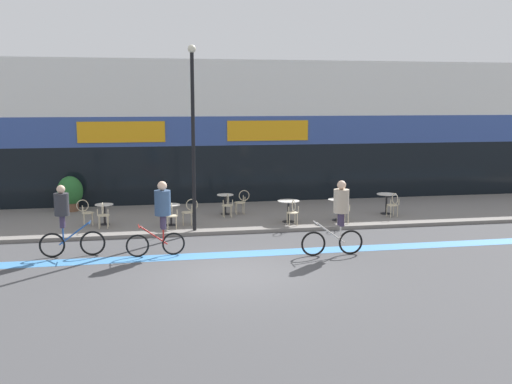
{
  "coord_description": "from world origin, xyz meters",
  "views": [
    {
      "loc": [
        -2.13,
        -14.62,
        4.4
      ],
      "look_at": [
        1.6,
        5.3,
        1.27
      ],
      "focal_mm": 42.0,
      "sensor_mm": 36.0,
      "label": 1
    }
  ],
  "objects_px": {
    "bistro_table_0": "(104,210)",
    "cyclist_2": "(65,217)",
    "cafe_chair_5_near": "(393,203)",
    "lamp_post": "(193,127)",
    "bistro_table_4": "(338,205)",
    "bistro_table_2": "(225,200)",
    "cafe_chair_1_side": "(189,210)",
    "cafe_chair_2_side": "(242,200)",
    "cafe_chair_2_near": "(228,204)",
    "cyclist_1": "(339,213)",
    "cafe_chair_3_near": "(293,211)",
    "planter_pot": "(70,193)",
    "cafe_chair_0_side": "(86,211)",
    "bistro_table_3": "(288,207)",
    "bistro_table_1": "(171,211)",
    "cyclist_0": "(161,212)",
    "bistro_table_5": "(387,200)",
    "cafe_chair_0_near": "(103,213)",
    "cafe_chair_4_near": "(344,209)",
    "cafe_chair_1_near": "(172,214)"
  },
  "relations": [
    {
      "from": "cafe_chair_1_side",
      "to": "cafe_chair_5_near",
      "type": "distance_m",
      "value": 7.49
    },
    {
      "from": "cyclist_1",
      "to": "cafe_chair_1_side",
      "type": "bearing_deg",
      "value": -47.81
    },
    {
      "from": "cafe_chair_3_near",
      "to": "lamp_post",
      "type": "distance_m",
      "value": 4.45
    },
    {
      "from": "bistro_table_1",
      "to": "cafe_chair_4_near",
      "type": "height_order",
      "value": "cafe_chair_4_near"
    },
    {
      "from": "planter_pot",
      "to": "cafe_chair_0_side",
      "type": "bearing_deg",
      "value": -74.06
    },
    {
      "from": "bistro_table_2",
      "to": "cafe_chair_5_near",
      "type": "height_order",
      "value": "cafe_chair_5_near"
    },
    {
      "from": "cafe_chair_2_near",
      "to": "lamp_post",
      "type": "relative_size",
      "value": 0.15
    },
    {
      "from": "cafe_chair_2_side",
      "to": "cafe_chair_2_near",
      "type": "bearing_deg",
      "value": 43.88
    },
    {
      "from": "planter_pot",
      "to": "cafe_chair_4_near",
      "type": "bearing_deg",
      "value": -24.01
    },
    {
      "from": "cafe_chair_3_near",
      "to": "cafe_chair_1_near",
      "type": "bearing_deg",
      "value": 85.73
    },
    {
      "from": "planter_pot",
      "to": "cyclist_2",
      "type": "bearing_deg",
      "value": -84.59
    },
    {
      "from": "cafe_chair_1_side",
      "to": "cafe_chair_3_near",
      "type": "height_order",
      "value": "same"
    },
    {
      "from": "cafe_chair_2_near",
      "to": "cafe_chair_5_near",
      "type": "relative_size",
      "value": 1.0
    },
    {
      "from": "cafe_chair_2_near",
      "to": "cyclist_1",
      "type": "bearing_deg",
      "value": -156.05
    },
    {
      "from": "planter_pot",
      "to": "lamp_post",
      "type": "height_order",
      "value": "lamp_post"
    },
    {
      "from": "cafe_chair_5_near",
      "to": "bistro_table_2",
      "type": "bearing_deg",
      "value": 67.69
    },
    {
      "from": "bistro_table_4",
      "to": "cafe_chair_3_near",
      "type": "height_order",
      "value": "cafe_chair_3_near"
    },
    {
      "from": "cyclist_2",
      "to": "cafe_chair_5_near",
      "type": "bearing_deg",
      "value": 13.6
    },
    {
      "from": "cafe_chair_5_near",
      "to": "bistro_table_3",
      "type": "bearing_deg",
      "value": 85.42
    },
    {
      "from": "cafe_chair_5_near",
      "to": "lamp_post",
      "type": "xyz_separation_m",
      "value": [
        -7.39,
        -0.92,
        2.9
      ]
    },
    {
      "from": "bistro_table_4",
      "to": "lamp_post",
      "type": "relative_size",
      "value": 0.13
    },
    {
      "from": "bistro_table_0",
      "to": "bistro_table_3",
      "type": "height_order",
      "value": "bistro_table_3"
    },
    {
      "from": "cafe_chair_0_side",
      "to": "cafe_chair_3_near",
      "type": "relative_size",
      "value": 1.0
    },
    {
      "from": "cafe_chair_3_near",
      "to": "cafe_chair_5_near",
      "type": "distance_m",
      "value": 4.08
    },
    {
      "from": "cafe_chair_0_near",
      "to": "cafe_chair_3_near",
      "type": "distance_m",
      "value": 6.41
    },
    {
      "from": "cafe_chair_1_side",
      "to": "cafe_chair_2_near",
      "type": "bearing_deg",
      "value": -139.98
    },
    {
      "from": "bistro_table_1",
      "to": "bistro_table_2",
      "type": "xyz_separation_m",
      "value": [
        2.1,
        1.63,
        0.02
      ]
    },
    {
      "from": "bistro_table_2",
      "to": "cafe_chair_1_side",
      "type": "relative_size",
      "value": 0.84
    },
    {
      "from": "bistro_table_0",
      "to": "cyclist_2",
      "type": "distance_m",
      "value": 3.88
    },
    {
      "from": "cafe_chair_3_near",
      "to": "cafe_chair_2_side",
      "type": "bearing_deg",
      "value": 27.73
    },
    {
      "from": "cafe_chair_2_side",
      "to": "cyclist_0",
      "type": "height_order",
      "value": "cyclist_0"
    },
    {
      "from": "cafe_chair_0_near",
      "to": "cafe_chair_0_side",
      "type": "distance_m",
      "value": 0.87
    },
    {
      "from": "cafe_chair_2_side",
      "to": "cyclist_0",
      "type": "relative_size",
      "value": 0.42
    },
    {
      "from": "cafe_chair_4_near",
      "to": "bistro_table_4",
      "type": "bearing_deg",
      "value": -5.82
    },
    {
      "from": "bistro_table_2",
      "to": "bistro_table_3",
      "type": "height_order",
      "value": "bistro_table_3"
    },
    {
      "from": "bistro_table_2",
      "to": "bistro_table_5",
      "type": "relative_size",
      "value": 0.99
    },
    {
      "from": "bistro_table_4",
      "to": "cafe_chair_3_near",
      "type": "relative_size",
      "value": 0.85
    },
    {
      "from": "cyclist_2",
      "to": "cafe_chair_2_side",
      "type": "bearing_deg",
      "value": 37.56
    },
    {
      "from": "cafe_chair_0_side",
      "to": "cafe_chair_1_side",
      "type": "xyz_separation_m",
      "value": [
        3.51,
        -0.54,
        0.0
      ]
    },
    {
      "from": "cyclist_0",
      "to": "cyclist_2",
      "type": "bearing_deg",
      "value": -11.34
    },
    {
      "from": "bistro_table_0",
      "to": "cyclist_0",
      "type": "distance_m",
      "value": 4.55
    },
    {
      "from": "cafe_chair_3_near",
      "to": "planter_pot",
      "type": "distance_m",
      "value": 8.9
    },
    {
      "from": "cafe_chair_4_near",
      "to": "planter_pot",
      "type": "xyz_separation_m",
      "value": [
        -9.63,
        4.29,
        0.19
      ]
    },
    {
      "from": "bistro_table_1",
      "to": "planter_pot",
      "type": "distance_m",
      "value": 5.06
    },
    {
      "from": "bistro_table_5",
      "to": "bistro_table_0",
      "type": "bearing_deg",
      "value": -179.68
    },
    {
      "from": "bistro_table_0",
      "to": "cafe_chair_1_near",
      "type": "xyz_separation_m",
      "value": [
        2.26,
        -1.17,
        0.01
      ]
    },
    {
      "from": "cafe_chair_1_near",
      "to": "lamp_post",
      "type": "distance_m",
      "value": 3.0
    },
    {
      "from": "cafe_chair_4_near",
      "to": "cyclist_0",
      "type": "xyz_separation_m",
      "value": [
        -6.35,
        -2.72,
        0.64
      ]
    },
    {
      "from": "bistro_table_5",
      "to": "cyclist_2",
      "type": "distance_m",
      "value": 11.82
    },
    {
      "from": "bistro_table_2",
      "to": "cafe_chair_5_near",
      "type": "bearing_deg",
      "value": -15.43
    }
  ]
}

